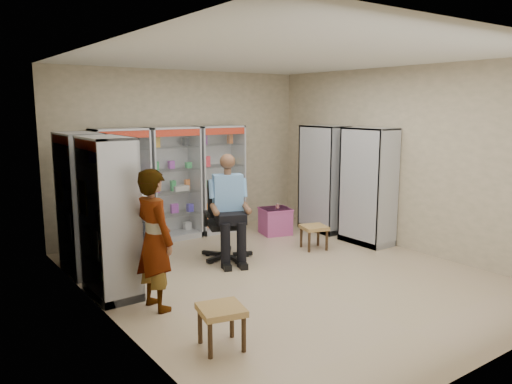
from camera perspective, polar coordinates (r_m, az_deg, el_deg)
floor at (r=7.15m, az=3.28°, el=-9.48°), size 6.00×6.00×0.00m
room_shell at (r=6.76m, az=3.44°, el=6.46°), size 5.02×6.02×3.01m
cabinet_back_left at (r=8.61m, az=-15.10°, el=0.37°), size 0.90×0.50×2.00m
cabinet_back_mid at (r=8.98m, az=-9.43°, el=0.96°), size 0.90×0.50×2.00m
cabinet_back_right at (r=9.43m, az=-4.25°, el=1.49°), size 0.90×0.50×2.00m
cabinet_right_far at (r=9.52m, az=7.76°, el=1.51°), size 0.90×0.50×2.00m
cabinet_right_near at (r=8.77m, az=12.69°, el=0.64°), size 0.90×0.50×2.00m
cabinet_left_far at (r=7.45m, az=-19.26°, el=-1.27°), size 0.90×0.50×2.00m
cabinet_left_near at (r=6.42m, az=-16.45°, el=-2.83°), size 0.90×0.50×2.00m
wooden_chair at (r=7.96m, az=-14.75°, el=-4.27°), size 0.42×0.42×0.94m
seated_customer at (r=7.87m, az=-14.69°, el=-2.93°), size 0.44×0.60×1.34m
office_chair at (r=7.77m, az=-3.45°, el=-3.26°), size 0.86×0.86×1.21m
seated_shopkeeper at (r=7.69m, az=-3.26°, el=-2.13°), size 0.73×0.84×1.55m
pink_trunk at (r=9.31m, az=2.23°, el=-3.34°), size 0.61×0.60×0.49m
tea_glass at (r=9.26m, az=2.46°, el=-1.58°), size 0.07×0.07×0.09m
woven_stool_a at (r=8.41m, az=6.63°, el=-5.16°), size 0.49×0.49×0.40m
woven_stool_b at (r=5.10m, az=-3.97°, el=-15.15°), size 0.51×0.51×0.42m
standing_man at (r=5.92m, az=-11.51°, el=-5.37°), size 0.46×0.65×1.66m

